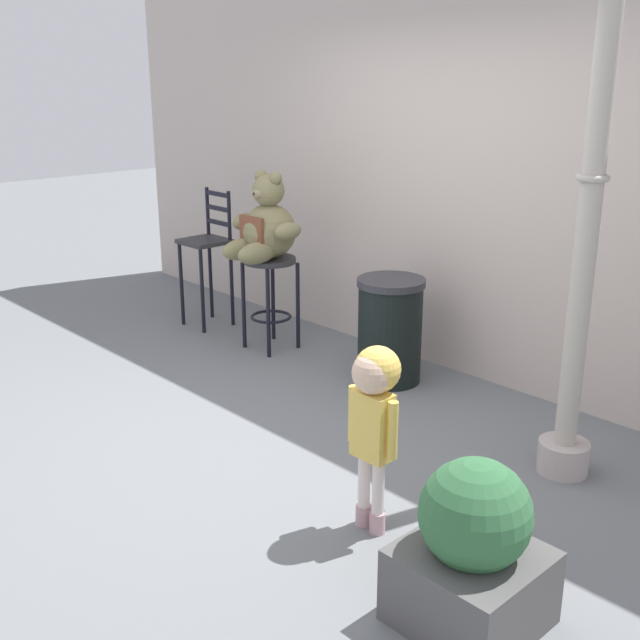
{
  "coord_description": "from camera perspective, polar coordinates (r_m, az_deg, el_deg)",
  "views": [
    {
      "loc": [
        3.36,
        -2.66,
        2.15
      ],
      "look_at": [
        -0.04,
        0.56,
        0.63
      ],
      "focal_mm": 43.86,
      "sensor_mm": 36.0,
      "label": 1
    }
  ],
  "objects": [
    {
      "name": "ground_plane",
      "position": [
        4.8,
        -4.62,
        -8.72
      ],
      "size": [
        24.0,
        24.0,
        0.0
      ],
      "primitive_type": "plane",
      "color": "slate"
    },
    {
      "name": "building_wall",
      "position": [
        5.73,
        10.64,
        12.74
      ],
      "size": [
        7.72,
        0.3,
        3.32
      ],
      "primitive_type": "cube",
      "color": "beige",
      "rests_on": "ground_plane"
    },
    {
      "name": "bar_stool_with_teddy",
      "position": [
        6.15,
        -3.65,
        2.68
      ],
      "size": [
        0.41,
        0.41,
        0.74
      ],
      "color": "#2A2A2D",
      "rests_on": "ground_plane"
    },
    {
      "name": "teddy_bear",
      "position": [
        6.02,
        -3.98,
        6.75
      ],
      "size": [
        0.65,
        0.58,
        0.67
      ],
      "color": "olive",
      "rests_on": "bar_stool_with_teddy"
    },
    {
      "name": "child_walking",
      "position": [
        3.65,
        3.98,
        -5.82
      ],
      "size": [
        0.3,
        0.24,
        0.94
      ],
      "rotation": [
        0.0,
        0.0,
        -3.13
      ],
      "color": "#C4979E",
      "rests_on": "ground_plane"
    },
    {
      "name": "trash_bin",
      "position": [
        5.55,
        5.12,
        -0.73
      ],
      "size": [
        0.48,
        0.48,
        0.75
      ],
      "color": "black",
      "rests_on": "ground_plane"
    },
    {
      "name": "lamppost",
      "position": [
        4.25,
        18.58,
        2.9
      ],
      "size": [
        0.28,
        0.28,
        2.82
      ],
      "color": "#B5A5A1",
      "rests_on": "ground_plane"
    },
    {
      "name": "bar_chair_empty",
      "position": [
        6.76,
        -8.2,
        5.08
      ],
      "size": [
        0.36,
        0.36,
        1.17
      ],
      "color": "#2A2A2D",
      "rests_on": "ground_plane"
    },
    {
      "name": "planter_with_shrub",
      "position": [
        3.28,
        11.07,
        -16.21
      ],
      "size": [
        0.53,
        0.53,
        0.72
      ],
      "color": "#504F4E",
      "rests_on": "ground_plane"
    }
  ]
}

